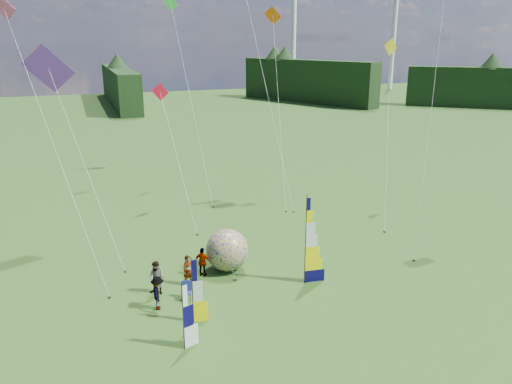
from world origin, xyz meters
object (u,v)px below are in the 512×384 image
object	(u,v)px
side_banner_far	(183,318)
spectator_a	(188,270)
spectator_b	(157,278)
spectator_c	(158,293)
feather_banner_main	(306,242)
side_banner_left	(193,292)
spectator_d	(203,262)
kite_whale	(267,83)
bol_inflatable	(227,250)
camp_chair	(186,291)

from	to	relation	value
side_banner_far	spectator_a	size ratio (longest dim) A/B	1.77
spectator_b	spectator_c	world-z (taller)	spectator_b
feather_banner_main	side_banner_left	distance (m)	7.03
side_banner_left	spectator_b	size ratio (longest dim) A/B	1.76
spectator_a	side_banner_far	bearing A→B (deg)	-116.62
spectator_c	spectator_d	world-z (taller)	spectator_c
feather_banner_main	kite_whale	xyz separation A→B (m)	(4.03, 16.29, 7.02)
spectator_b	spectator_d	size ratio (longest dim) A/B	1.08
bol_inflatable	kite_whale	size ratio (longest dim) A/B	0.13
spectator_b	spectator_c	bearing A→B (deg)	-63.22
spectator_b	bol_inflatable	bearing A→B (deg)	53.68
side_banner_left	camp_chair	world-z (taller)	side_banner_left
spectator_b	camp_chair	distance (m)	1.81
side_banner_left	camp_chair	size ratio (longest dim) A/B	3.31
side_banner_left	side_banner_far	world-z (taller)	side_banner_left
spectator_d	side_banner_left	bearing A→B (deg)	106.88
feather_banner_main	spectator_c	size ratio (longest dim) A/B	2.85
feather_banner_main	spectator_d	size ratio (longest dim) A/B	2.90
spectator_d	side_banner_far	bearing A→B (deg)	105.58
side_banner_left	side_banner_far	bearing A→B (deg)	-106.12
feather_banner_main	spectator_a	bearing A→B (deg)	167.27
spectator_b	spectator_c	size ratio (longest dim) A/B	1.06
spectator_d	kite_whale	xyz separation A→B (m)	(9.11, 13.49, 8.65)
spectator_b	spectator_d	xyz separation A→B (m)	(2.80, 1.22, -0.07)
side_banner_far	spectator_b	xyz separation A→B (m)	(-0.28, 5.40, -0.61)
side_banner_far	kite_whale	xyz separation A→B (m)	(11.63, 20.11, 7.97)
spectator_b	kite_whale	size ratio (longest dim) A/B	0.10
spectator_c	kite_whale	size ratio (longest dim) A/B	0.09
spectator_d	bol_inflatable	bearing A→B (deg)	-133.28
side_banner_left	spectator_a	xyz separation A→B (m)	(0.64, 3.85, -0.76)
bol_inflatable	spectator_c	size ratio (longest dim) A/B	1.42
spectator_c	spectator_d	bearing A→B (deg)	-39.91
spectator_a	camp_chair	world-z (taller)	spectator_a
side_banner_far	spectator_c	xyz separation A→B (m)	(-0.49, 3.84, -0.67)
spectator_c	spectator_d	xyz separation A→B (m)	(3.01, 2.78, -0.02)
spectator_a	camp_chair	size ratio (longest dim) A/B	1.76
side_banner_far	spectator_c	size ratio (longest dim) A/B	1.76
spectator_c	feather_banner_main	bearing A→B (deg)	-82.78
spectator_a	side_banner_left	bearing A→B (deg)	-111.50
camp_chair	side_banner_far	bearing A→B (deg)	-87.64
spectator_a	kite_whale	bearing A→B (deg)	42.58
camp_chair	side_banner_left	bearing A→B (deg)	-77.98
spectator_d	kite_whale	world-z (taller)	kite_whale
bol_inflatable	spectator_d	bearing A→B (deg)	-169.69
kite_whale	bol_inflatable	bearing A→B (deg)	-129.31
feather_banner_main	camp_chair	xyz separation A→B (m)	(-6.57, 0.41, -2.00)
spectator_a	spectator_b	xyz separation A→B (m)	(-1.79, -0.43, 0.06)
spectator_b	camp_chair	bearing A→B (deg)	-7.24
bol_inflatable	camp_chair	distance (m)	4.11
spectator_a	spectator_d	size ratio (longest dim) A/B	1.01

